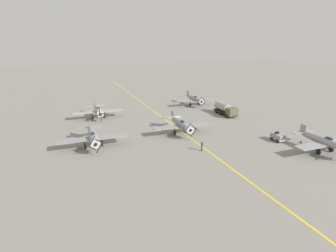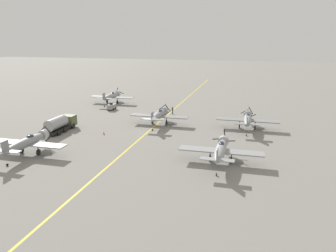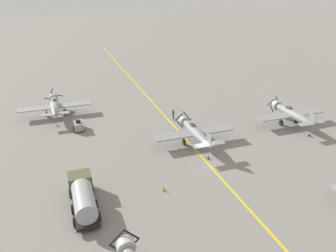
{
  "view_description": "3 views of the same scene",
  "coord_description": "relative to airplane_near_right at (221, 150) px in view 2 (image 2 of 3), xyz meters",
  "views": [
    {
      "loc": [
        21.41,
        51.49,
        17.59
      ],
      "look_at": [
        3.13,
        4.11,
        1.66
      ],
      "focal_mm": 28.0,
      "sensor_mm": 36.0,
      "label": 1
    },
    {
      "loc": [
        18.85,
        -57.4,
        17.35
      ],
      "look_at": [
        4.32,
        -2.29,
        1.82
      ],
      "focal_mm": 35.0,
      "sensor_mm": 36.0,
      "label": 2
    },
    {
      "loc": [
        -17.2,
        -33.69,
        22.0
      ],
      "look_at": [
        -3.48,
        4.89,
        3.49
      ],
      "focal_mm": 35.0,
      "sensor_mm": 36.0,
      "label": 3
    }
  ],
  "objects": [
    {
      "name": "ground_plane",
      "position": [
        -14.93,
        13.36,
        -2.01
      ],
      "size": [
        400.0,
        400.0,
        0.0
      ],
      "primitive_type": "plane",
      "color": "gray"
    },
    {
      "name": "traffic_cone",
      "position": [
        -22.26,
        8.84,
        -1.74
      ],
      "size": [
        0.36,
        0.36,
        0.55
      ],
      "primitive_type": "cone",
      "color": "orange",
      "rests_on": "ground"
    },
    {
      "name": "fuel_tanker",
      "position": [
        -31.1,
        8.74,
        -0.5
      ],
      "size": [
        2.67,
        8.0,
        2.98
      ],
      "color": "black",
      "rests_on": "ground"
    },
    {
      "name": "airplane_near_left",
      "position": [
        -28.58,
        -4.08,
        0.0
      ],
      "size": [
        12.0,
        9.98,
        3.65
      ],
      "rotation": [
        0.0,
        0.0,
        0.12
      ],
      "color": "gray",
      "rests_on": "ground"
    },
    {
      "name": "airplane_mid_center",
      "position": [
        -14.38,
        18.14,
        0.0
      ],
      "size": [
        12.0,
        9.98,
        3.65
      ],
      "rotation": [
        0.0,
        0.0,
        -0.19
      ],
      "color": "gray",
      "rests_on": "ground"
    },
    {
      "name": "airplane_mid_right",
      "position": [
        3.19,
        19.2,
        0.0
      ],
      "size": [
        12.0,
        9.98,
        3.65
      ],
      "rotation": [
        0.0,
        0.0,
        -0.01
      ],
      "color": "gray",
      "rests_on": "ground"
    },
    {
      "name": "airplane_far_left",
      "position": [
        -32.87,
        35.94,
        0.0
      ],
      "size": [
        12.0,
        9.98,
        3.72
      ],
      "rotation": [
        0.0,
        0.0,
        0.24
      ],
      "color": "gray",
      "rests_on": "ground"
    },
    {
      "name": "airplane_near_right",
      "position": [
        0.0,
        0.0,
        0.0
      ],
      "size": [
        12.0,
        9.98,
        3.8
      ],
      "rotation": [
        0.0,
        0.0,
        -0.21
      ],
      "color": "#939598",
      "rests_on": "ground"
    },
    {
      "name": "tow_tractor",
      "position": [
        -29.67,
        28.84,
        -1.22
      ],
      "size": [
        1.57,
        2.6,
        1.79
      ],
      "color": "gray",
      "rests_on": "ground"
    },
    {
      "name": "ground_crew_walking",
      "position": [
        -13.99,
        28.0,
        -1.04
      ],
      "size": [
        0.39,
        0.39,
        1.77
      ],
      "color": "#334256",
      "rests_on": "ground"
    },
    {
      "name": "taxiway_stripe",
      "position": [
        -14.93,
        13.36,
        -2.01
      ],
      "size": [
        0.3,
        160.0,
        0.01
      ],
      "primitive_type": "cube",
      "color": "yellow",
      "rests_on": "ground"
    }
  ]
}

